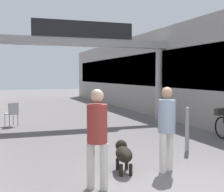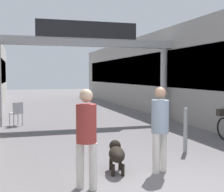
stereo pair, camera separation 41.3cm
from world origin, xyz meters
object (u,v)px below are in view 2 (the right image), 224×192
(pedestrian_with_dog, at_px, (86,132))
(cafe_chair_aluminium_nearer, at_px, (17,112))
(pedestrian_companion, at_px, (160,124))
(bollard_post_metal, at_px, (185,130))
(dog_on_leash, at_px, (116,153))

(pedestrian_with_dog, relative_size, cafe_chair_aluminium_nearer, 1.88)
(cafe_chair_aluminium_nearer, bearing_deg, pedestrian_companion, -67.94)
(pedestrian_with_dog, bearing_deg, cafe_chair_aluminium_nearer, 99.17)
(pedestrian_companion, relative_size, cafe_chair_aluminium_nearer, 1.88)
(bollard_post_metal, height_order, cafe_chair_aluminium_nearer, bollard_post_metal)
(pedestrian_with_dog, xyz_separation_m, bollard_post_metal, (2.84, 1.73, -0.39))
(pedestrian_companion, bearing_deg, pedestrian_with_dog, -163.22)
(pedestrian_with_dog, relative_size, dog_on_leash, 2.03)
(bollard_post_metal, bearing_deg, pedestrian_with_dog, -148.73)
(bollard_post_metal, distance_m, cafe_chair_aluminium_nearer, 6.76)
(pedestrian_companion, bearing_deg, cafe_chair_aluminium_nearer, 112.06)
(pedestrian_companion, xyz_separation_m, cafe_chair_aluminium_nearer, (-2.72, 6.71, -0.41))
(pedestrian_with_dog, height_order, pedestrian_companion, pedestrian_with_dog)
(bollard_post_metal, xyz_separation_m, cafe_chair_aluminium_nearer, (-4.00, 5.45, -0.03))
(pedestrian_with_dog, xyz_separation_m, cafe_chair_aluminium_nearer, (-1.16, 7.18, -0.42))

